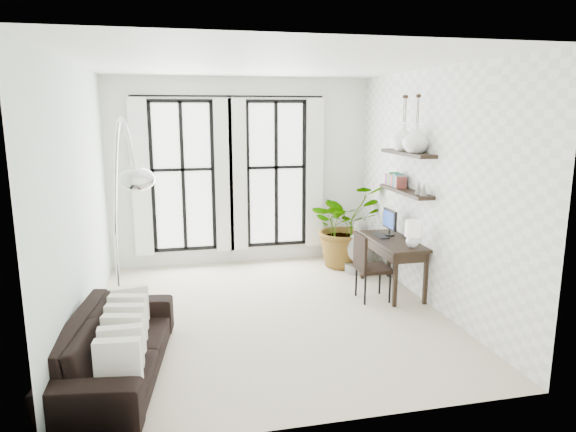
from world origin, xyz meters
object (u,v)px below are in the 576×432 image
object	(u,v)px
arc_lamp	(122,171)
buddha	(360,250)
plant	(345,225)
desk_chair	(368,263)
sofa	(116,346)
desk	(394,244)

from	to	relation	value
arc_lamp	buddha	distance (m)	4.32
plant	desk_chair	xyz separation A→B (m)	(-0.23, -1.66, -0.17)
sofa	plant	xyz separation A→B (m)	(3.49, 3.12, 0.40)
desk	arc_lamp	distance (m)	3.96
plant	buddha	size ratio (longest dim) A/B	1.64
plant	arc_lamp	bearing A→B (deg)	-145.26
sofa	desk	distance (m)	4.13
plant	desk_chair	world-z (taller)	plant
sofa	desk	bearing A→B (deg)	-58.50
plant	arc_lamp	size ratio (longest dim) A/B	0.56
sofa	desk_chair	size ratio (longest dim) A/B	2.31
desk_chair	arc_lamp	bearing A→B (deg)	-167.22
plant	sofa	bearing A→B (deg)	-138.19
buddha	desk_chair	bearing A→B (deg)	-106.03
arc_lamp	buddha	world-z (taller)	arc_lamp
desk	buddha	size ratio (longest dim) A/B	1.51
sofa	desk	size ratio (longest dim) A/B	1.67
desk	buddha	bearing A→B (deg)	97.54
desk	desk_chair	bearing A→B (deg)	-156.14
buddha	plant	bearing A→B (deg)	106.22
plant	buddha	distance (m)	0.56
sofa	desk	xyz separation A→B (m)	(3.75, 1.68, 0.41)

